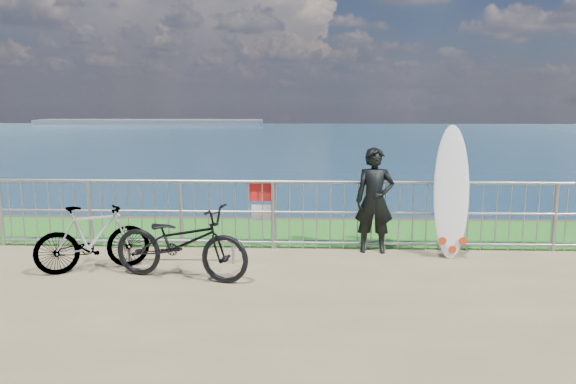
{
  "coord_description": "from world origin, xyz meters",
  "views": [
    {
      "loc": [
        0.09,
        -7.29,
        2.39
      ],
      "look_at": [
        -0.24,
        1.2,
        1.0
      ],
      "focal_mm": 35.0,
      "sensor_mm": 36.0,
      "label": 1
    }
  ],
  "objects_px": {
    "surfboard": "(451,196)",
    "bicycle_near": "(181,242)",
    "surfer": "(375,200)",
    "bicycle_far": "(93,238)"
  },
  "relations": [
    {
      "from": "bicycle_near",
      "to": "bicycle_far",
      "type": "relative_size",
      "value": 1.22
    },
    {
      "from": "bicycle_near",
      "to": "bicycle_far",
      "type": "bearing_deg",
      "value": 90.12
    },
    {
      "from": "surfboard",
      "to": "bicycle_near",
      "type": "relative_size",
      "value": 1.06
    },
    {
      "from": "surfer",
      "to": "bicycle_near",
      "type": "xyz_separation_m",
      "value": [
        -2.75,
        -1.47,
        -0.33
      ]
    },
    {
      "from": "bicycle_near",
      "to": "bicycle_far",
      "type": "height_order",
      "value": "bicycle_near"
    },
    {
      "from": "surfer",
      "to": "surfboard",
      "type": "xyz_separation_m",
      "value": [
        1.15,
        -0.19,
        0.1
      ]
    },
    {
      "from": "surfboard",
      "to": "bicycle_far",
      "type": "xyz_separation_m",
      "value": [
        -5.22,
        -0.98,
        -0.46
      ]
    },
    {
      "from": "bicycle_near",
      "to": "bicycle_far",
      "type": "distance_m",
      "value": 1.36
    },
    {
      "from": "surfboard",
      "to": "bicycle_near",
      "type": "bearing_deg",
      "value": -161.69
    },
    {
      "from": "surfboard",
      "to": "surfer",
      "type": "bearing_deg",
      "value": 170.79
    }
  ]
}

